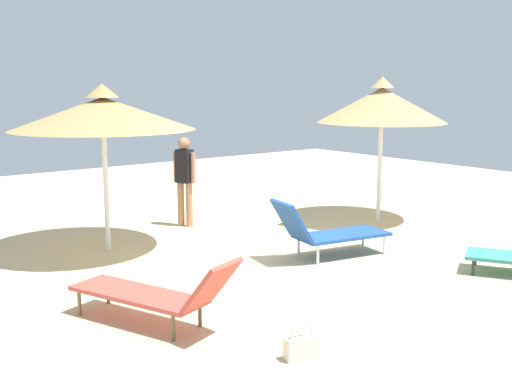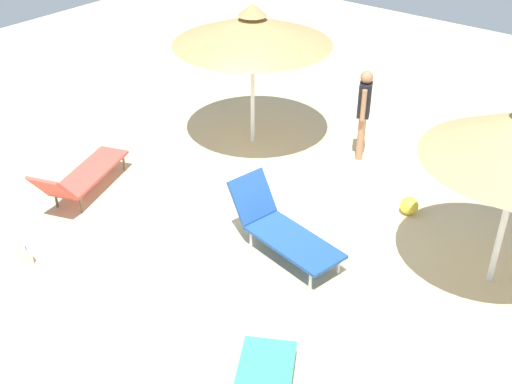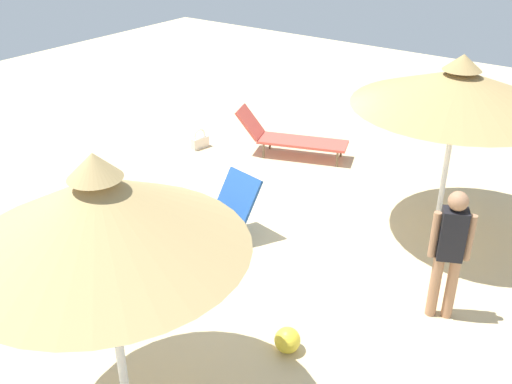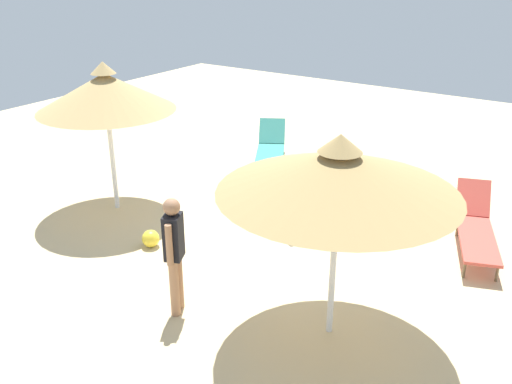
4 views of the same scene
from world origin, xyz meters
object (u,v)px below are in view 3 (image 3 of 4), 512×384
Objects in this scene: parasol_umbrella_far_left at (459,88)px; person_standing_back at (450,247)px; lounge_chair_near_left at (288,137)px; beach_ball at (287,340)px; lounge_chair_edge at (204,225)px; handbag at (200,142)px; parasol_umbrella_center at (100,214)px.

parasol_umbrella_far_left is 1.71× the size of person_standing_back.
lounge_chair_near_left is 5.48m from beach_ball.
lounge_chair_edge is (-3.54, -0.87, 0.03)m from lounge_chair_near_left.
beach_ball is at bearing -116.28° from lounge_chair_edge.
handbag is at bearing 50.19° from beach_ball.
parasol_umbrella_far_left is 1.47× the size of lounge_chair_edge.
person_standing_back is at bearing -30.91° from parasol_umbrella_center.
lounge_chair_edge is (2.73, 1.31, -1.87)m from parasol_umbrella_center.
parasol_umbrella_far_left is 3.99m from lounge_chair_near_left.
handbag is at bearing 68.85° from person_standing_back.
person_standing_back reaches higher than lounge_chair_edge.
lounge_chair_edge is 3.81m from handbag.
handbag is (5.55, 3.84, -2.17)m from parasol_umbrella_center.
lounge_chair_near_left is 5.14m from person_standing_back.
lounge_chair_edge is 2.38m from beach_ball.
person_standing_back is (-1.97, -0.77, -1.27)m from parasol_umbrella_far_left.
person_standing_back is 4.26× the size of handbag.
lounge_chair_near_left is 7.36× the size of beach_ball.
parasol_umbrella_center is at bearing -154.41° from lounge_chair_edge.
lounge_chair_edge is 1.16× the size of person_standing_back.
person_standing_back is (0.58, -3.28, 0.56)m from lounge_chair_edge.
lounge_chair_edge reaches higher than beach_ball.
lounge_chair_edge is (-2.55, 2.51, -1.83)m from parasol_umbrella_far_left.
lounge_chair_near_left is at bearing 33.11° from beach_ball.
handbag is (-0.71, 1.66, -0.27)m from lounge_chair_near_left.
parasol_umbrella_far_left reaches higher than lounge_chair_edge.
parasol_umbrella_center is at bearing -145.37° from handbag.
lounge_chair_near_left is 1.11× the size of lounge_chair_edge.
lounge_chair_edge reaches higher than handbag.
lounge_chair_near_left is at bearing 19.18° from parasol_umbrella_center.
parasol_umbrella_center is at bearing 154.24° from beach_ball.
lounge_chair_near_left is at bearing 54.54° from person_standing_back.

